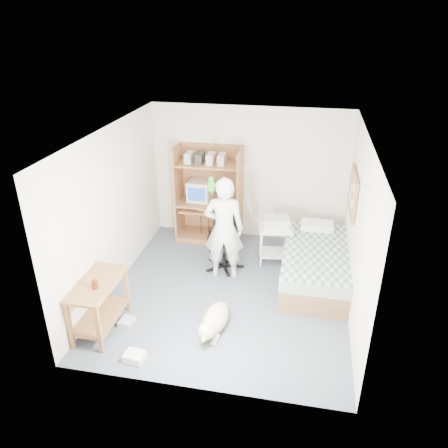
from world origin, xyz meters
name	(u,v)px	position (x,y,z in m)	size (l,w,h in m)	color
floor	(229,292)	(0.00, 0.00, 0.00)	(4.00, 4.00, 0.00)	#424C59
wall_back	(249,174)	(0.00, 2.00, 1.25)	(3.60, 0.02, 2.50)	silver
wall_right	(358,231)	(1.80, 0.00, 1.25)	(0.02, 4.00, 2.50)	silver
wall_left	(113,210)	(-1.80, 0.00, 1.25)	(0.02, 4.00, 2.50)	silver
ceiling	(230,134)	(0.00, 0.00, 2.50)	(3.60, 4.00, 0.02)	white
computer_hutch	(209,198)	(-0.70, 1.74, 0.82)	(1.20, 0.63, 1.80)	brown
bed	(315,264)	(1.30, 0.62, 0.29)	(1.02, 2.02, 0.66)	brown
side_desk	(99,299)	(-1.55, -1.20, 0.49)	(0.50, 1.00, 0.75)	brown
corkboard	(353,193)	(1.77, 0.90, 1.45)	(0.04, 0.94, 0.66)	#A07847
office_chair	(224,247)	(-0.22, 0.75, 0.37)	(0.59, 0.59, 1.04)	black
person	(224,229)	(-0.16, 0.44, 0.86)	(0.63, 0.41, 1.73)	silver
parrot	(211,185)	(-0.36, 0.46, 1.58)	(0.13, 0.22, 0.35)	#138818
dog	(214,320)	(-0.02, -0.94, 0.16)	(0.39, 1.00, 0.37)	beige
printer_cart	(275,239)	(0.61, 1.08, 0.44)	(0.61, 0.52, 0.67)	white
printer	(276,222)	(0.61, 1.08, 0.76)	(0.42, 0.32, 0.18)	#B7B6B1
crt_monitor	(200,190)	(-0.88, 1.75, 0.96)	(0.42, 0.44, 0.38)	beige
keyboard	(210,209)	(-0.65, 1.58, 0.67)	(0.45, 0.16, 0.03)	beige
pencil_cup	(224,201)	(-0.40, 1.65, 0.82)	(0.08, 0.08, 0.12)	gold
drink_glass	(95,284)	(-1.50, -1.33, 0.81)	(0.08, 0.08, 0.12)	#43170A
floor_box_a	(134,357)	(-0.89, -1.70, 0.05)	(0.25, 0.20, 0.10)	white
floor_box_b	(127,322)	(-1.26, -1.06, 0.04)	(0.18, 0.22, 0.08)	#ACACA7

